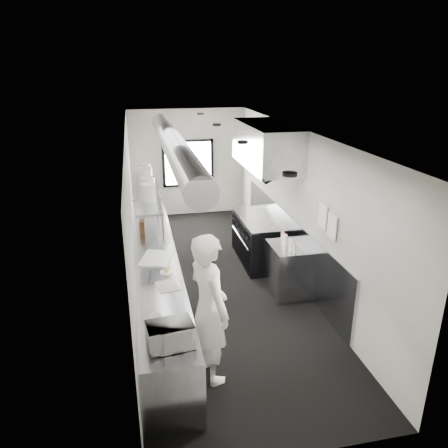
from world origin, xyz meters
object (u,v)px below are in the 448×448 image
line_cook (209,308)px  squeeze_bottle_a (295,248)px  bottle_station (289,269)px  knife_block (142,226)px  exhaust_hood (266,146)px  squeeze_bottle_e (282,235)px  plate_stack_a (149,192)px  plate_stack_d (145,173)px  cutting_board (157,258)px  deli_tub_a (151,326)px  small_plate (167,272)px  plate_stack_b (148,187)px  range (260,239)px  deli_tub_b (155,320)px  pass_shelf (147,192)px  squeeze_bottle_c (285,240)px  far_work_table (147,209)px  squeeze_bottle_b (291,245)px  microwave (170,335)px  prep_counter (157,277)px  plate_stack_c (146,176)px  squeeze_bottle_d (284,239)px

line_cook → squeeze_bottle_a: (1.72, 1.57, -0.01)m
bottle_station → knife_block: bearing=154.0°
exhaust_hood → squeeze_bottle_e: exhaust_hood is taller
line_cook → plate_stack_a: line_cook is taller
plate_stack_d → cutting_board: bearing=-88.7°
deli_tub_a → plate_stack_a: (0.16, 3.00, 0.77)m
small_plate → plate_stack_b: 2.09m
range → line_cook: (-1.64, -3.26, 0.53)m
deli_tub_b → knife_block: bearing=91.0°
line_cook → small_plate: 1.35m
range → deli_tub_a: size_ratio=12.00×
pass_shelf → squeeze_bottle_c: 2.86m
far_work_table → deli_tub_a: bearing=-91.7°
squeeze_bottle_b → microwave: bearing=-135.2°
exhaust_hood → squeeze_bottle_a: (0.02, -1.70, -1.40)m
small_plate → deli_tub_b: bearing=-100.3°
deli_tub_a → small_plate: 1.47m
far_work_table → squeeze_bottle_a: bearing=-61.6°
plate_stack_a → plate_stack_d: plate_stack_d is taller
pass_shelf → squeeze_bottle_a: pass_shelf is taller
prep_counter → range: 2.50m
bottle_station → plate_stack_b: (-2.32, 1.33, 1.28)m
small_plate → line_cook: bearing=-71.8°
plate_stack_c → squeeze_bottle_e: (2.30, -1.73, -0.77)m
small_plate → squeeze_bottle_b: bearing=10.7°
line_cook → squeeze_bottle_a: bearing=-67.4°
plate_stack_a → squeeze_bottle_b: plate_stack_a is taller
plate_stack_d → squeeze_bottle_a: plate_stack_d is taller
squeeze_bottle_a → squeeze_bottle_c: squeeze_bottle_c is taller
microwave → plate_stack_b: 3.78m
pass_shelf → microwave: size_ratio=6.39×
range → plate_stack_a: bearing=-169.2°
squeeze_bottle_a → plate_stack_a: bearing=150.9°
exhaust_hood → deli_tub_b: (-2.36, -3.32, -1.44)m
small_plate → squeeze_bottle_c: 2.18m
deli_tub_a → squeeze_bottle_b: bearing=37.2°
deli_tub_a → plate_stack_b: plate_stack_b is taller
knife_block → prep_counter: bearing=-75.4°
squeeze_bottle_a → cutting_board: bearing=173.9°
small_plate → squeeze_bottle_d: bearing=18.4°
deli_tub_b → squeeze_bottle_d: size_ratio=0.84×
bottle_station → small_plate: small_plate is taller
small_plate → microwave: bearing=-93.4°
far_work_table → microwave: bearing=-89.8°
squeeze_bottle_e → plate_stack_d: bearing=138.8°
exhaust_hood → plate_stack_d: 2.55m
pass_shelf → plate_stack_b: plate_stack_b is taller
pass_shelf → far_work_table: 2.45m
line_cook → squeeze_bottle_a: size_ratio=11.65×
knife_block → cutting_board: bearing=-76.8°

